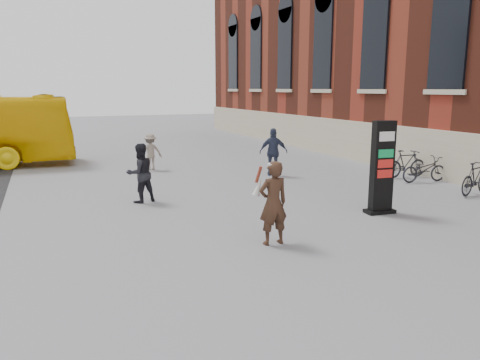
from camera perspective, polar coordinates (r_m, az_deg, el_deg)
name	(u,v)px	position (r m, az deg, el deg)	size (l,w,h in m)	color
ground	(244,245)	(10.04, 0.44, -7.93)	(100.00, 100.00, 0.00)	#9E9EA3
info_pylon	(382,168)	(12.83, 16.93, 1.44)	(0.82, 0.47, 2.46)	black
woman	(273,202)	(9.88, 4.03, -2.69)	(0.68, 0.61, 1.80)	black
pedestrian_a	(140,173)	(13.85, -12.07, 0.83)	(0.84, 0.65, 1.72)	black
pedestrian_b	(150,152)	(19.40, -10.87, 3.40)	(0.96, 0.55, 1.48)	gray
pedestrian_c	(273,152)	(17.81, 4.10, 3.42)	(1.06, 0.44, 1.80)	#303952
bike_5	(476,178)	(16.35, 26.80, 0.19)	(0.49, 1.72, 1.03)	#232329
bike_6	(424,169)	(17.80, 21.54, 1.22)	(0.61, 1.74, 0.92)	#232329
bike_7	(406,164)	(18.45, 19.57, 1.88)	(0.49, 1.73, 1.04)	#232329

